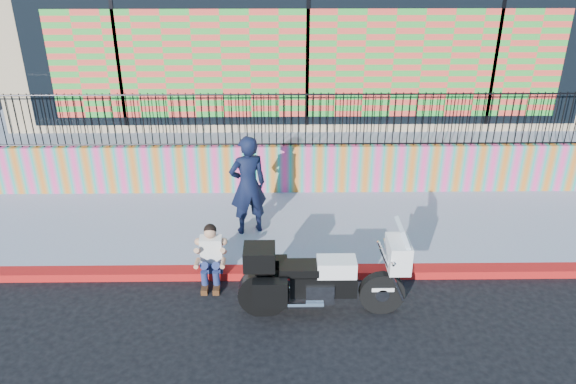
{
  "coord_description": "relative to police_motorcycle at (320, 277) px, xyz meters",
  "views": [
    {
      "loc": [
        -0.59,
        -8.4,
        5.66
      ],
      "look_at": [
        -0.47,
        1.2,
        1.09
      ],
      "focal_mm": 35.0,
      "sensor_mm": 36.0,
      "label": 1
    }
  ],
  "objects": [
    {
      "name": "seated_man",
      "position": [
        -1.82,
        0.84,
        -0.23
      ],
      "size": [
        0.54,
        0.71,
        1.06
      ],
      "color": "navy",
      "rests_on": "ground"
    },
    {
      "name": "metal_fence",
      "position": [
        -0.01,
        4.29,
        1.17
      ],
      "size": [
        15.8,
        0.04,
        1.2
      ],
      "primitive_type": null,
      "color": "black",
      "rests_on": "mural_wall"
    },
    {
      "name": "police_officer",
      "position": [
        -1.24,
        2.43,
        0.47
      ],
      "size": [
        0.85,
        0.7,
        2.0
      ],
      "primitive_type": "imported",
      "rotation": [
        0.0,
        0.0,
        3.49
      ],
      "color": "black",
      "rests_on": "sidewalk"
    },
    {
      "name": "ground",
      "position": [
        -0.01,
        1.04,
        -0.68
      ],
      "size": [
        90.0,
        90.0,
        0.0
      ],
      "primitive_type": "plane",
      "color": "black",
      "rests_on": "ground"
    },
    {
      "name": "storefront_building",
      "position": [
        -0.01,
        9.17,
        2.57
      ],
      "size": [
        14.0,
        8.06,
        4.0
      ],
      "color": "tan",
      "rests_on": "elevated_platform"
    },
    {
      "name": "red_curb",
      "position": [
        -0.01,
        1.04,
        -0.61
      ],
      "size": [
        16.0,
        0.3,
        0.15
      ],
      "primitive_type": "cube",
      "color": "#AC0C18",
      "rests_on": "ground"
    },
    {
      "name": "mural_wall",
      "position": [
        -0.01,
        4.29,
        0.02
      ],
      "size": [
        16.0,
        0.2,
        1.1
      ],
      "primitive_type": "cube",
      "color": "#EF3F8A",
      "rests_on": "sidewalk"
    },
    {
      "name": "sidewalk",
      "position": [
        -0.01,
        2.69,
        -0.61
      ],
      "size": [
        16.0,
        3.0,
        0.15
      ],
      "primitive_type": "cube",
      "color": "#878DA2",
      "rests_on": "ground"
    },
    {
      "name": "police_motorcycle",
      "position": [
        0.0,
        0.0,
        0.0
      ],
      "size": [
        2.61,
        0.86,
        1.63
      ],
      "color": "black",
      "rests_on": "ground"
    },
    {
      "name": "elevated_platform",
      "position": [
        -0.01,
        9.39,
        -0.06
      ],
      "size": [
        16.0,
        10.0,
        1.25
      ],
      "primitive_type": "cube",
      "color": "#878DA2",
      "rests_on": "ground"
    }
  ]
}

